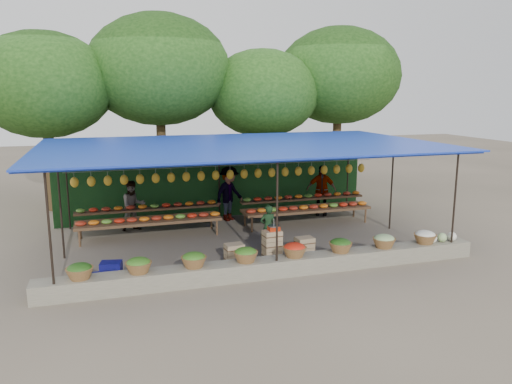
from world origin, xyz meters
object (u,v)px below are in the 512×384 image
object	(u,v)px
vendor_seated	(268,227)
blue_crate_front	(105,280)
crate_counter	(271,248)
weighing_scale	(274,228)
blue_crate_back	(111,268)

from	to	relation	value
vendor_seated	blue_crate_front	bearing A→B (deg)	21.02
crate_counter	blue_crate_front	world-z (taller)	crate_counter
weighing_scale	blue_crate_back	bearing A→B (deg)	177.60
crate_counter	vendor_seated	size ratio (longest dim) A/B	1.93
blue_crate_front	blue_crate_back	distance (m)	0.85
crate_counter	weighing_scale	world-z (taller)	weighing_scale
vendor_seated	blue_crate_front	world-z (taller)	vendor_seated
weighing_scale	blue_crate_back	size ratio (longest dim) A/B	0.65
vendor_seated	weighing_scale	bearing A→B (deg)	81.58
crate_counter	blue_crate_back	size ratio (longest dim) A/B	4.90
blue_crate_front	vendor_seated	bearing A→B (deg)	15.98
vendor_seated	blue_crate_back	distance (m)	4.25
crate_counter	weighing_scale	xyz separation A→B (m)	(0.07, 0.00, 0.53)
weighing_scale	vendor_seated	distance (m)	0.94
vendor_seated	blue_crate_front	size ratio (longest dim) A/B	2.26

